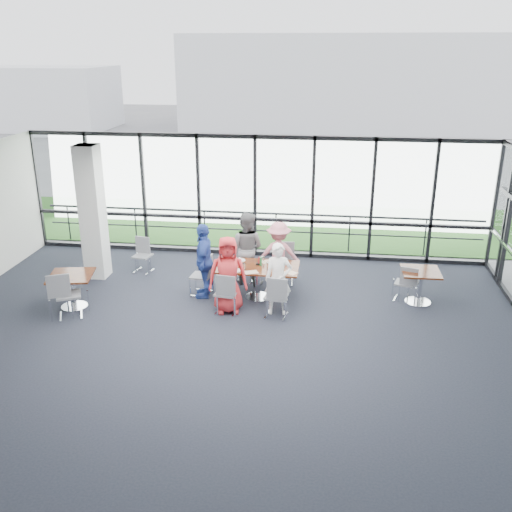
# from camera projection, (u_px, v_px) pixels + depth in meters

# --- Properties ---
(floor) EXTENTS (12.00, 10.00, 0.02)m
(floor) POSITION_uv_depth(u_px,v_px,m) (220.00, 345.00, 10.74)
(floor) COLOR black
(floor) RESTS_ON ground
(ceiling) EXTENTS (12.00, 10.00, 0.04)m
(ceiling) POSITION_uv_depth(u_px,v_px,m) (216.00, 178.00, 9.63)
(ceiling) COLOR white
(ceiling) RESTS_ON ground
(wall_front) EXTENTS (12.00, 0.10, 3.20)m
(wall_front) POSITION_uv_depth(u_px,v_px,m) (118.00, 451.00, 5.54)
(wall_front) COLOR silver
(wall_front) RESTS_ON ground
(curtain_wall_back) EXTENTS (12.00, 0.10, 3.20)m
(curtain_wall_back) POSITION_uv_depth(u_px,v_px,m) (255.00, 197.00, 14.83)
(curtain_wall_back) COLOR white
(curtain_wall_back) RESTS_ON ground
(exit_door) EXTENTS (0.12, 1.60, 2.10)m
(exit_door) POSITION_uv_depth(u_px,v_px,m) (506.00, 242.00, 13.12)
(exit_door) COLOR black
(exit_door) RESTS_ON ground
(structural_column) EXTENTS (0.50, 0.50, 3.20)m
(structural_column) POSITION_uv_depth(u_px,v_px,m) (92.00, 213.00, 13.42)
(structural_column) COLOR white
(structural_column) RESTS_ON ground
(apron) EXTENTS (80.00, 70.00, 0.02)m
(apron) POSITION_uv_depth(u_px,v_px,m) (274.00, 207.00, 20.04)
(apron) COLOR slate
(apron) RESTS_ON ground
(grass_strip) EXTENTS (80.00, 5.00, 0.01)m
(grass_strip) POSITION_uv_depth(u_px,v_px,m) (268.00, 222.00, 18.17)
(grass_strip) COLOR #27571C
(grass_strip) RESTS_ON ground
(hangar_main) EXTENTS (24.00, 10.00, 6.00)m
(hangar_main) POSITION_uv_depth(u_px,v_px,m) (366.00, 81.00, 38.95)
(hangar_main) COLOR silver
(hangar_main) RESTS_ON ground
(hangar_aux) EXTENTS (10.00, 6.00, 4.00)m
(hangar_aux) POSITION_uv_depth(u_px,v_px,m) (36.00, 98.00, 38.30)
(hangar_aux) COLOR silver
(hangar_aux) RESTS_ON ground
(guard_rail) EXTENTS (12.00, 0.06, 0.06)m
(guard_rail) POSITION_uv_depth(u_px,v_px,m) (258.00, 230.00, 15.77)
(guard_rail) COLOR #2D2D33
(guard_rail) RESTS_ON ground
(main_table) EXTENTS (1.80, 0.99, 0.75)m
(main_table) POSITION_uv_depth(u_px,v_px,m) (258.00, 272.00, 12.56)
(main_table) COLOR #3A170F
(main_table) RESTS_ON ground
(side_table_left) EXTENTS (1.05, 1.05, 0.75)m
(side_table_left) POSITION_uv_depth(u_px,v_px,m) (71.00, 280.00, 12.08)
(side_table_left) COLOR #3A170F
(side_table_left) RESTS_ON ground
(side_table_right) EXTENTS (0.82, 0.82, 0.75)m
(side_table_right) POSITION_uv_depth(u_px,v_px,m) (420.00, 276.00, 12.30)
(side_table_right) COLOR #3A170F
(side_table_right) RESTS_ON ground
(diner_near_left) EXTENTS (0.90, 0.67, 1.66)m
(diner_near_left) POSITION_uv_depth(u_px,v_px,m) (228.00, 275.00, 11.84)
(diner_near_left) COLOR red
(diner_near_left) RESTS_ON ground
(diner_near_right) EXTENTS (0.61, 0.48, 1.54)m
(diner_near_right) POSITION_uv_depth(u_px,v_px,m) (278.00, 279.00, 11.77)
(diner_near_right) COLOR white
(diner_near_right) RESTS_ON ground
(diner_far_left) EXTENTS (0.94, 0.71, 1.73)m
(diner_far_left) POSITION_uv_depth(u_px,v_px,m) (246.00, 248.00, 13.28)
(diner_far_left) COLOR slate
(diner_far_left) RESTS_ON ground
(diner_far_right) EXTENTS (1.03, 0.58, 1.54)m
(diner_far_right) POSITION_uv_depth(u_px,v_px,m) (279.00, 254.00, 13.18)
(diner_far_right) COLOR #D57885
(diner_far_right) RESTS_ON ground
(diner_end) EXTENTS (0.64, 1.04, 1.70)m
(diner_end) POSITION_uv_depth(u_px,v_px,m) (204.00, 260.00, 12.57)
(diner_end) COLOR #2B47A0
(diner_end) RESTS_ON ground
(chair_main_nl) EXTENTS (0.49, 0.49, 0.89)m
(chair_main_nl) POSITION_uv_depth(u_px,v_px,m) (226.00, 293.00, 11.91)
(chair_main_nl) COLOR slate
(chair_main_nl) RESTS_ON ground
(chair_main_nr) EXTENTS (0.51, 0.51, 0.91)m
(chair_main_nr) POSITION_uv_depth(u_px,v_px,m) (276.00, 296.00, 11.72)
(chair_main_nr) COLOR slate
(chair_main_nr) RESTS_ON ground
(chair_main_fl) EXTENTS (0.48, 0.48, 0.96)m
(chair_main_fl) POSITION_uv_depth(u_px,v_px,m) (244.00, 262.00, 13.52)
(chair_main_fl) COLOR slate
(chair_main_fl) RESTS_ON ground
(chair_main_fr) EXTENTS (0.48, 0.48, 0.94)m
(chair_main_fr) POSITION_uv_depth(u_px,v_px,m) (284.00, 265.00, 13.38)
(chair_main_fr) COLOR slate
(chair_main_fr) RESTS_ON ground
(chair_main_end) EXTENTS (0.48, 0.48, 0.89)m
(chair_main_end) POSITION_uv_depth(u_px,v_px,m) (201.00, 276.00, 12.80)
(chair_main_end) COLOR slate
(chair_main_end) RESTS_ON ground
(chair_spare_la) EXTENTS (0.63, 0.63, 0.98)m
(chair_spare_la) POSITION_uv_depth(u_px,v_px,m) (69.00, 295.00, 11.71)
(chair_spare_la) COLOR slate
(chair_spare_la) RESTS_ON ground
(chair_spare_lb) EXTENTS (0.48, 0.48, 0.84)m
(chair_spare_lb) POSITION_uv_depth(u_px,v_px,m) (142.00, 256.00, 14.08)
(chair_spare_lb) COLOR slate
(chair_spare_lb) RESTS_ON ground
(chair_spare_r) EXTENTS (0.50, 0.50, 0.81)m
(chair_spare_r) POSITION_uv_depth(u_px,v_px,m) (405.00, 283.00, 12.51)
(chair_spare_r) COLOR slate
(chair_spare_r) RESTS_ON ground
(plate_nl) EXTENTS (0.28, 0.28, 0.01)m
(plate_nl) POSITION_uv_depth(u_px,v_px,m) (234.00, 271.00, 12.25)
(plate_nl) COLOR white
(plate_nl) RESTS_ON main_table
(plate_nr) EXTENTS (0.24, 0.24, 0.01)m
(plate_nr) POSITION_uv_depth(u_px,v_px,m) (278.00, 273.00, 12.13)
(plate_nr) COLOR white
(plate_nr) RESTS_ON main_table
(plate_fl) EXTENTS (0.25, 0.25, 0.01)m
(plate_fl) POSITION_uv_depth(u_px,v_px,m) (240.00, 260.00, 12.84)
(plate_fl) COLOR white
(plate_fl) RESTS_ON main_table
(plate_fr) EXTENTS (0.24, 0.24, 0.01)m
(plate_fr) POSITION_uv_depth(u_px,v_px,m) (278.00, 262.00, 12.71)
(plate_fr) COLOR white
(plate_fr) RESTS_ON main_table
(plate_end) EXTENTS (0.26, 0.26, 0.01)m
(plate_end) POSITION_uv_depth(u_px,v_px,m) (224.00, 263.00, 12.65)
(plate_end) COLOR white
(plate_end) RESTS_ON main_table
(tumbler_a) EXTENTS (0.07, 0.07, 0.14)m
(tumbler_a) POSITION_uv_depth(u_px,v_px,m) (244.00, 266.00, 12.31)
(tumbler_a) COLOR white
(tumbler_a) RESTS_ON main_table
(tumbler_b) EXTENTS (0.08, 0.08, 0.15)m
(tumbler_b) POSITION_uv_depth(u_px,v_px,m) (268.00, 266.00, 12.31)
(tumbler_b) COLOR white
(tumbler_b) RESTS_ON main_table
(tumbler_c) EXTENTS (0.07, 0.07, 0.14)m
(tumbler_c) POSITION_uv_depth(u_px,v_px,m) (263.00, 259.00, 12.72)
(tumbler_c) COLOR white
(tumbler_c) RESTS_ON main_table
(tumbler_d) EXTENTS (0.07, 0.07, 0.15)m
(tumbler_d) POSITION_uv_depth(u_px,v_px,m) (231.00, 263.00, 12.48)
(tumbler_d) COLOR white
(tumbler_d) RESTS_ON main_table
(menu_a) EXTENTS (0.34, 0.30, 0.00)m
(menu_a) POSITION_uv_depth(u_px,v_px,m) (251.00, 272.00, 12.18)
(menu_a) COLOR silver
(menu_a) RESTS_ON main_table
(menu_b) EXTENTS (0.35, 0.33, 0.00)m
(menu_b) POSITION_uv_depth(u_px,v_px,m) (291.00, 273.00, 12.16)
(menu_b) COLOR silver
(menu_b) RESTS_ON main_table
(menu_c) EXTENTS (0.38, 0.35, 0.00)m
(menu_c) POSITION_uv_depth(u_px,v_px,m) (268.00, 261.00, 12.79)
(menu_c) COLOR silver
(menu_c) RESTS_ON main_table
(condiment_caddy) EXTENTS (0.10, 0.07, 0.04)m
(condiment_caddy) POSITION_uv_depth(u_px,v_px,m) (258.00, 264.00, 12.58)
(condiment_caddy) COLOR black
(condiment_caddy) RESTS_ON main_table
(ketchup_bottle) EXTENTS (0.06, 0.06, 0.18)m
(ketchup_bottle) POSITION_uv_depth(u_px,v_px,m) (260.00, 261.00, 12.56)
(ketchup_bottle) COLOR #B00718
(ketchup_bottle) RESTS_ON main_table
(green_bottle) EXTENTS (0.05, 0.05, 0.20)m
(green_bottle) POSITION_uv_depth(u_px,v_px,m) (261.00, 261.00, 12.51)
(green_bottle) COLOR #28773B
(green_bottle) RESTS_ON main_table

